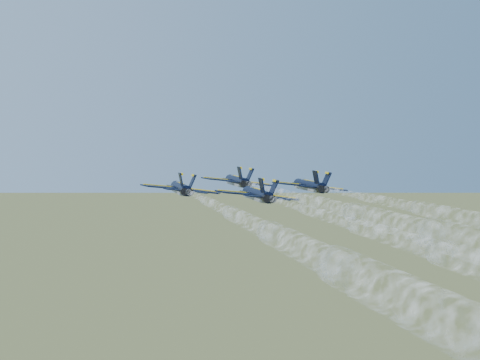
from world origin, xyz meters
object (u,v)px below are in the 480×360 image
jet_lead (237,181)px  jet_left (180,188)px  jet_slot (257,194)px  jet_right (309,186)px

jet_lead → jet_left: bearing=-138.7°
jet_lead → jet_slot: size_ratio=1.00×
jet_left → jet_slot: (6.29, -13.30, 0.00)m
jet_slot → jet_lead: bearing=86.5°
jet_right → jet_slot: 15.38m
jet_left → jet_right: (20.17, -6.68, 0.00)m
jet_lead → jet_slot: bearing=-93.5°
jet_left → jet_right: size_ratio=1.00×
jet_left → jet_slot: same height
jet_lead → jet_slot: 20.74m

